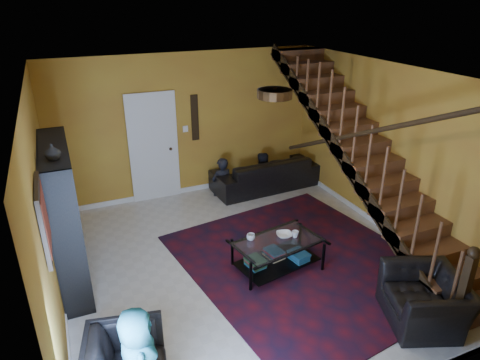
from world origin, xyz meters
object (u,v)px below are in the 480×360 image
object	(u,v)px
bookshelf	(66,218)
armchair_right	(425,300)
coffee_table	(277,253)
sofa	(265,173)

from	to	relation	value
bookshelf	armchair_right	xyz separation A→B (m)	(3.90, -2.67, -0.64)
bookshelf	coffee_table	size ratio (longest dim) A/B	1.49
coffee_table	bookshelf	bearing A→B (deg)	160.71
bookshelf	armchair_right	world-z (taller)	bookshelf
sofa	bookshelf	bearing A→B (deg)	20.31
bookshelf	coffee_table	distance (m)	3.01
bookshelf	armchair_right	distance (m)	4.78
armchair_right	coffee_table	distance (m)	2.05
bookshelf	sofa	distance (m)	4.31
bookshelf	armchair_right	bearing A→B (deg)	-34.39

